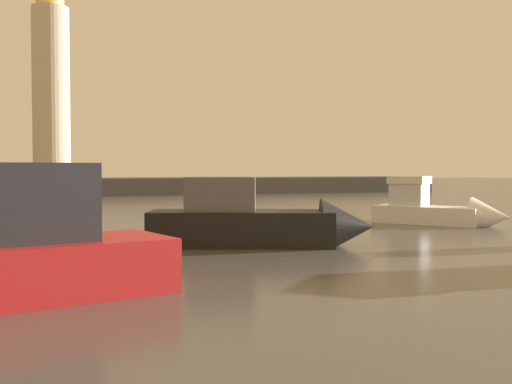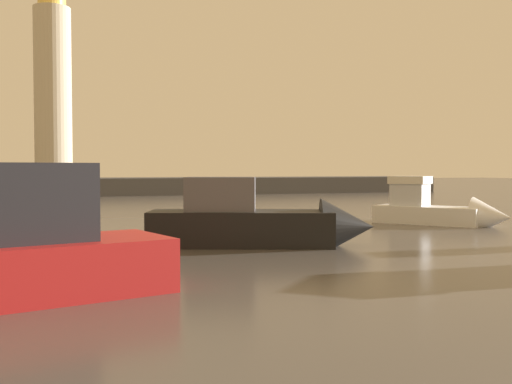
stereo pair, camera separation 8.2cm
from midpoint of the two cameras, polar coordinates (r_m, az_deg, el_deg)
The scene contains 5 objects.
ground_plane at distance 31.42m, azimuth -7.68°, elevation -2.42°, with size 220.00×220.00×0.00m, color #4C4742.
breakwater at distance 59.74m, azimuth -13.22°, elevation 0.53°, with size 67.34×6.99×1.64m, color #423F3D.
lighthouse at distance 59.96m, azimuth -18.92°, elevation 10.03°, with size 3.38×3.38×19.34m.
motorboat_2 at distance 28.51m, azimuth 17.26°, elevation -1.68°, with size 4.97×5.83×2.60m.
motorboat_3 at distance 19.77m, azimuth 0.79°, elevation -2.89°, with size 7.58×4.30×2.56m.
Camera 1 is at (-6.31, -1.97, 2.54)m, focal length 42.17 mm.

